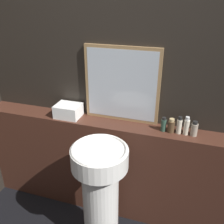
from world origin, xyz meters
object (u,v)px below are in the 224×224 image
at_px(towel_stack, 68,111).
at_px(conditioner_bottle, 171,126).
at_px(hand_soap_bottle, 194,129).
at_px(body_wash_bottle, 186,126).
at_px(pedestal_sink, 100,192).
at_px(mirror, 122,85).
at_px(shampoo_bottle, 164,125).
at_px(lotion_bottle, 179,126).

height_order(towel_stack, conditioner_bottle, conditioner_bottle).
bearing_deg(conditioner_bottle, hand_soap_bottle, 0.00).
bearing_deg(hand_soap_bottle, body_wash_bottle, -180.00).
relative_size(pedestal_sink, mirror, 1.53).
bearing_deg(mirror, pedestal_sink, -92.26).
xyz_separation_m(shampoo_bottle, conditioner_bottle, (0.06, 0.00, -0.00)).
bearing_deg(mirror, towel_stack, -168.98).
height_order(pedestal_sink, body_wash_bottle, body_wash_bottle).
height_order(mirror, lotion_bottle, mirror).
xyz_separation_m(shampoo_bottle, hand_soap_bottle, (0.24, 0.00, 0.00)).
bearing_deg(towel_stack, shampoo_bottle, 0.00).
bearing_deg(towel_stack, body_wash_bottle, 0.00).
xyz_separation_m(conditioner_bottle, hand_soap_bottle, (0.18, 0.00, 0.00)).
bearing_deg(body_wash_bottle, towel_stack, 180.00).
relative_size(shampoo_bottle, conditioner_bottle, 1.02).
bearing_deg(shampoo_bottle, hand_soap_bottle, 0.00).
distance_m(pedestal_sink, body_wash_bottle, 0.85).
height_order(shampoo_bottle, conditioner_bottle, shampoo_bottle).
xyz_separation_m(mirror, towel_stack, (-0.47, -0.09, -0.26)).
distance_m(towel_stack, hand_soap_bottle, 1.08).
height_order(mirror, conditioner_bottle, mirror).
xyz_separation_m(body_wash_bottle, hand_soap_bottle, (0.06, 0.00, -0.01)).
bearing_deg(towel_stack, mirror, 11.02).
bearing_deg(towel_stack, hand_soap_bottle, 0.00).
xyz_separation_m(lotion_bottle, body_wash_bottle, (0.05, 0.00, 0.00)).
bearing_deg(mirror, shampoo_bottle, -13.44).
distance_m(conditioner_bottle, hand_soap_bottle, 0.18).
xyz_separation_m(pedestal_sink, mirror, (0.02, 0.50, 0.72)).
distance_m(mirror, lotion_bottle, 0.57).
relative_size(shampoo_bottle, lotion_bottle, 0.83).
xyz_separation_m(pedestal_sink, towel_stack, (-0.45, 0.41, 0.46)).
distance_m(pedestal_sink, towel_stack, 0.76).
bearing_deg(lotion_bottle, body_wash_bottle, 0.00).
relative_size(pedestal_sink, towel_stack, 4.43).
height_order(mirror, towel_stack, mirror).
relative_size(mirror, conditioner_bottle, 5.43).
height_order(towel_stack, shampoo_bottle, shampoo_bottle).
bearing_deg(pedestal_sink, shampoo_bottle, 45.69).
bearing_deg(lotion_bottle, shampoo_bottle, 180.00).
relative_size(body_wash_bottle, hand_soap_bottle, 1.24).
relative_size(towel_stack, conditioner_bottle, 1.87).
distance_m(lotion_bottle, body_wash_bottle, 0.05).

